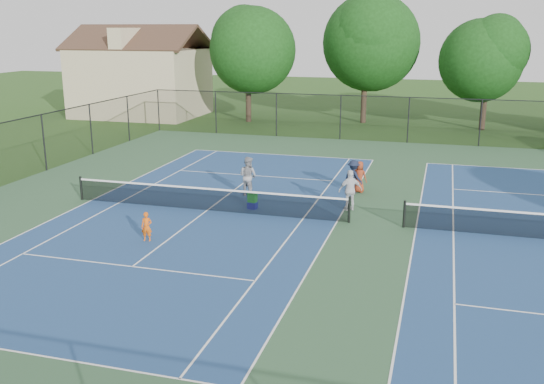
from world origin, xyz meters
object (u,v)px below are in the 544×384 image
(tree_back_b, at_px, (366,38))
(bystander_c, at_px, (359,177))
(bystander_a, at_px, (350,190))
(bystander_b, at_px, (354,177))
(ball_hopper, at_px, (252,197))
(clapboard_house, at_px, (141,79))
(child_player, at_px, (147,227))
(ball_crate, at_px, (252,205))
(tree_back_c, at_px, (488,55))
(instructor, at_px, (248,176))
(tree_back_a, at_px, (248,45))

(tree_back_b, bearing_deg, bystander_c, -82.87)
(bystander_a, relative_size, bystander_b, 1.11)
(tree_back_b, distance_m, ball_hopper, 25.98)
(bystander_b, bearing_deg, bystander_a, 130.68)
(bystander_b, xyz_separation_m, ball_hopper, (-3.70, -3.68, -0.26))
(clapboard_house, relative_size, child_player, 10.09)
(clapboard_house, distance_m, bystander_a, 31.91)
(ball_crate, bearing_deg, tree_back_c, 67.05)
(instructor, bearing_deg, ball_hopper, 131.61)
(child_player, distance_m, ball_hopper, 5.40)
(clapboard_house, bearing_deg, child_player, -62.19)
(child_player, relative_size, ball_hopper, 2.51)
(bystander_b, height_order, bystander_c, bystander_b)
(tree_back_a, relative_size, bystander_c, 6.25)
(child_player, bearing_deg, ball_hopper, 52.44)
(tree_back_b, bearing_deg, tree_back_c, -6.34)
(tree_back_a, bearing_deg, ball_hopper, -71.57)
(bystander_c, distance_m, ball_hopper, 5.54)
(tree_back_c, relative_size, ball_hopper, 19.65)
(clapboard_house, height_order, bystander_a, clapboard_house)
(tree_back_b, distance_m, child_player, 30.88)
(tree_back_b, relative_size, child_player, 9.37)
(ball_crate, bearing_deg, bystander_c, 44.75)
(ball_hopper, bearing_deg, tree_back_b, 87.14)
(bystander_b, bearing_deg, ball_hopper, 79.83)
(child_player, relative_size, bystander_b, 0.69)
(bystander_a, bearing_deg, ball_crate, -14.80)
(bystander_a, relative_size, ball_hopper, 4.03)
(child_player, height_order, ball_crate, child_player)
(tree_back_c, height_order, child_player, tree_back_c)
(ball_hopper, bearing_deg, ball_crate, 0.00)
(ball_hopper, bearing_deg, bystander_a, 13.34)
(bystander_a, bearing_deg, bystander_c, -117.29)
(child_player, height_order, bystander_a, bystander_a)
(tree_back_c, height_order, bystander_a, tree_back_c)
(instructor, xyz_separation_m, bystander_c, (4.76, 1.93, -0.17))
(tree_back_b, distance_m, tree_back_c, 9.12)
(bystander_a, distance_m, bystander_c, 2.96)
(tree_back_a, xyz_separation_m, bystander_a, (11.71, -22.28, -5.18))
(tree_back_c, height_order, clapboard_house, tree_back_c)
(clapboard_house, relative_size, bystander_c, 7.38)
(tree_back_c, relative_size, child_player, 7.84)
(tree_back_b, distance_m, bystander_c, 22.28)
(child_player, relative_size, ball_crate, 3.00)
(bystander_b, bearing_deg, tree_back_c, -72.72)
(instructor, distance_m, bystander_b, 4.84)
(tree_back_c, distance_m, instructor, 25.29)
(ball_hopper, bearing_deg, tree_back_a, 108.43)
(ball_crate, bearing_deg, ball_hopper, 0.00)
(child_player, distance_m, bystander_b, 10.48)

